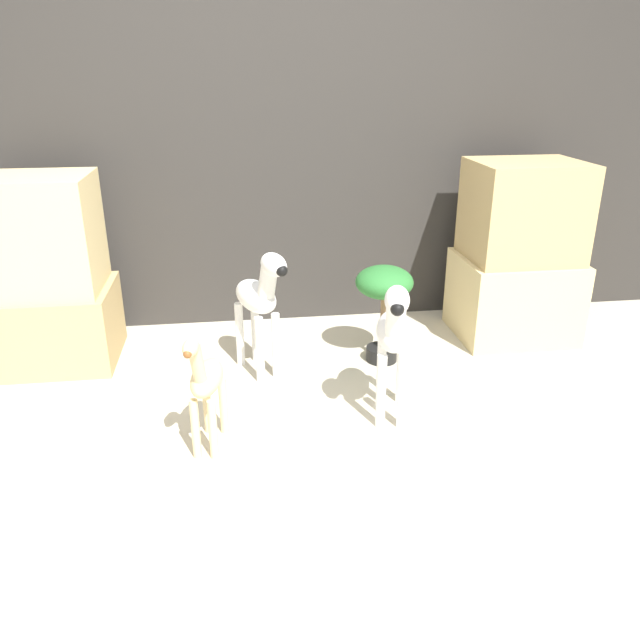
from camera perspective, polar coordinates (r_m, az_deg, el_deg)
ground_plane at (r=2.71m, az=0.22°, el=-13.02°), size 14.00×14.00×0.00m
wall_back at (r=3.93m, az=-3.39°, el=15.44°), size 6.40×0.08×2.20m
rock_pillar_left at (r=3.71m, az=-23.85°, el=3.53°), size 0.68×0.57×1.04m
rock_pillar_right at (r=3.93m, az=17.65°, el=5.59°), size 0.68×0.57×1.06m
zebra_right at (r=2.84m, az=6.79°, el=-1.31°), size 0.24×0.50×0.72m
zebra_left at (r=3.27m, az=-5.51°, el=1.99°), size 0.32×0.49×0.72m
giraffe_figurine at (r=2.70m, az=-10.41°, el=-5.71°), size 0.18×0.40×0.59m
potted_palm_front at (r=3.43m, az=5.87°, el=2.58°), size 0.32×0.32×0.56m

